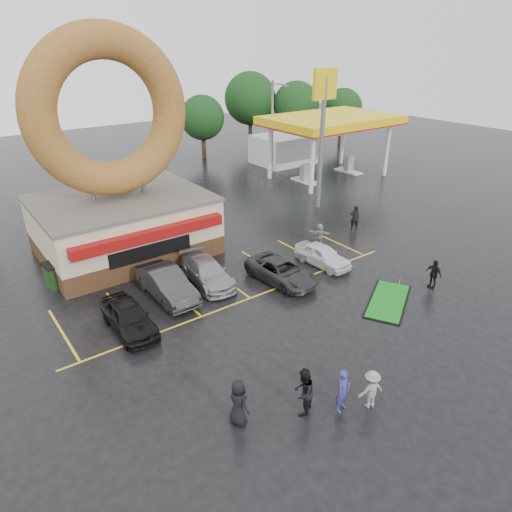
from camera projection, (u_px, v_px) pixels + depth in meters
ground at (292, 328)px, 21.89m from camera, size 120.00×120.00×0.00m
donut_shop at (119, 185)px, 27.78m from camera, size 10.20×8.70×13.50m
gas_station at (309, 135)px, 46.19m from camera, size 12.30×13.65×5.90m
shell_sign at (323, 114)px, 34.36m from camera, size 2.20×0.36×10.60m
streetlight_mid at (165, 143)px, 37.15m from camera, size 0.40×2.21×9.00m
streetlight_right at (273, 126)px, 44.29m from camera, size 0.40×2.21×9.00m
tree_far_a at (296, 105)px, 55.33m from camera, size 5.60×5.60×8.00m
tree_far_b at (342, 108)px, 57.36m from camera, size 4.90×4.90×7.00m
tree_far_c at (250, 99)px, 55.81m from camera, size 6.30×6.30×9.00m
tree_far_d at (202, 118)px, 50.65m from camera, size 4.90×4.90×7.00m
car_black at (129, 317)px, 21.45m from camera, size 1.74×4.19×1.42m
car_dgrey at (167, 284)px, 24.20m from camera, size 1.68×4.73×1.55m
car_silver at (207, 272)px, 25.65m from camera, size 2.38×4.79×1.34m
car_grey at (281, 271)px, 25.81m from camera, size 2.47×4.73×1.27m
car_white at (322, 255)px, 27.66m from camera, size 1.81×3.89×1.29m
person_blue at (343, 391)px, 16.70m from camera, size 0.73×0.56×1.78m
person_blackjkt at (303, 392)px, 16.54m from camera, size 1.19×1.12×1.94m
person_hoodie at (371, 389)px, 16.89m from camera, size 1.15×0.84×1.60m
person_bystander at (238, 402)px, 16.14m from camera, size 0.69×0.96×1.83m
person_cameraman at (433, 274)px, 25.10m from camera, size 0.45×0.99×1.66m
person_walker_near at (319, 235)px, 30.29m from camera, size 1.28×1.35×1.52m
person_walker_far at (355, 218)px, 32.69m from camera, size 0.80×0.74×1.84m
dumpster at (63, 273)px, 25.58m from camera, size 1.93×1.41×1.30m
putting_green at (388, 301)px, 24.06m from camera, size 4.66×3.74×0.54m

